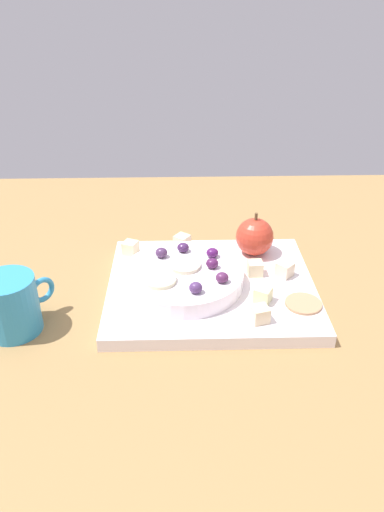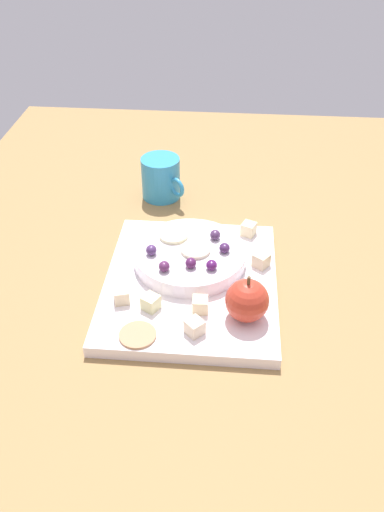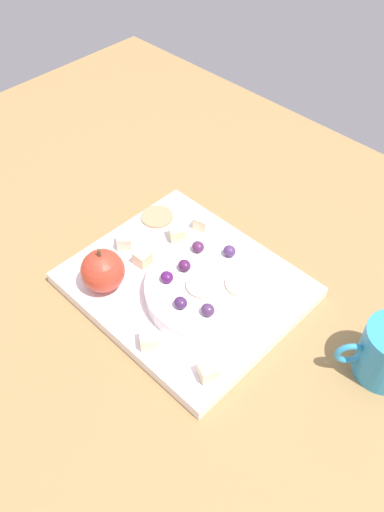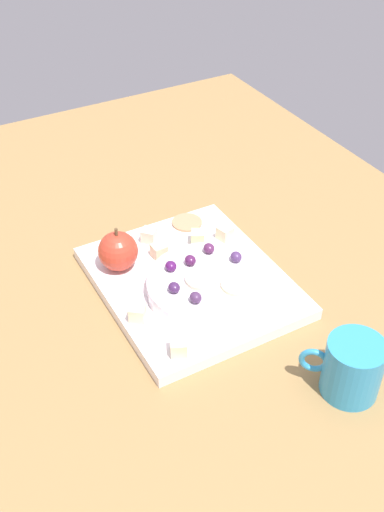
{
  "view_description": "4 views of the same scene",
  "coord_description": "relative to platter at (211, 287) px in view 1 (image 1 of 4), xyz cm",
  "views": [
    {
      "loc": [
        3.69,
        63.86,
        48.65
      ],
      "look_at": [
        1.86,
        -1.51,
        10.39
      ],
      "focal_mm": 34.46,
      "sensor_mm": 36.0,
      "label": 1
    },
    {
      "loc": [
        -66.03,
        -6.15,
        61.23
      ],
      "look_at": [
        1.74,
        -0.48,
        8.71
      ],
      "focal_mm": 37.16,
      "sensor_mm": 36.0,
      "label": 2
    },
    {
      "loc": [
        34.52,
        -35.39,
        65.63
      ],
      "look_at": [
        -2.59,
        2.42,
        8.29
      ],
      "focal_mm": 36.49,
      "sensor_mm": 36.0,
      "label": 3
    },
    {
      "loc": [
        64.22,
        -36.38,
        70.34
      ],
      "look_at": [
        -0.64,
        -0.55,
        10.87
      ],
      "focal_mm": 43.45,
      "sensor_mm": 36.0,
      "label": 4
    }
  ],
  "objects": [
    {
      "name": "serving_dish",
      "position": [
        4.35,
        0.58,
        2.29
      ],
      "size": [
        18.55,
        18.55,
        2.59
      ],
      "primitive_type": "cylinder",
      "color": "white",
      "rests_on": "platter"
    },
    {
      "name": "cup",
      "position": [
        28.32,
        8.41,
        3.24
      ],
      "size": [
        9.07,
        9.24,
        8.48
      ],
      "color": "#2F8FC1",
      "rests_on": "table"
    },
    {
      "name": "grape_0",
      "position": [
        2.64,
        6.64,
        4.44
      ],
      "size": [
        1.93,
        1.74,
        1.69
      ],
      "primitive_type": "ellipsoid",
      "color": "#4D2F61",
      "rests_on": "serving_dish"
    },
    {
      "name": "apple_whole",
      "position": [
        -7.9,
        -8.85,
        4.2
      ],
      "size": [
        6.42,
        6.42,
        6.42
      ],
      "primitive_type": "sphere",
      "color": "#BF3826",
      "rests_on": "platter"
    },
    {
      "name": "apple_slice_0",
      "position": [
        4.09,
        -0.44,
        3.89
      ],
      "size": [
        4.91,
        4.91,
        0.6
      ],
      "primitive_type": "cylinder",
      "color": "beige",
      "rests_on": "serving_dish"
    },
    {
      "name": "cheese_cube_3",
      "position": [
        -7.29,
        5.38,
        2.14
      ],
      "size": [
        3.15,
        3.15,
        2.29
      ],
      "primitive_type": "cube",
      "rotation": [
        0.0,
        0.0,
        1.03
      ],
      "color": "beige",
      "rests_on": "platter"
    },
    {
      "name": "cheese_cube_0",
      "position": [
        -6.14,
        10.04,
        2.14
      ],
      "size": [
        2.82,
        2.82,
        2.29
      ],
      "primitive_type": "cube",
      "rotation": [
        0.0,
        0.0,
        0.27
      ],
      "color": "beige",
      "rests_on": "platter"
    },
    {
      "name": "grape_5",
      "position": [
        -0.36,
        -3.3,
        4.37
      ],
      "size": [
        1.93,
        1.74,
        1.56
      ],
      "primitive_type": "ellipsoid",
      "color": "#4C1756",
      "rests_on": "serving_dish"
    },
    {
      "name": "cheese_cube_5",
      "position": [
        -7.16,
        -2.02,
        2.14
      ],
      "size": [
        2.4,
        2.4,
        2.29
      ],
      "primitive_type": "cube",
      "rotation": [
        0.0,
        0.0,
        0.04
      ],
      "color": "beige",
      "rests_on": "platter"
    },
    {
      "name": "grape_1",
      "position": [
        7.77,
        -3.47,
        4.42
      ],
      "size": [
        1.93,
        1.74,
        1.66
      ],
      "primitive_type": "ellipsoid",
      "color": "#492C53",
      "rests_on": "serving_dish"
    },
    {
      "name": "table",
      "position": [
        1.1,
        0.52,
        -3.1
      ],
      "size": [
        143.6,
        101.85,
        4.22
      ],
      "primitive_type": "cube",
      "color": "olive",
      "rests_on": "ground"
    },
    {
      "name": "platter",
      "position": [
        0.0,
        0.0,
        0.0
      ],
      "size": [
        32.09,
        27.44,
        1.99
      ],
      "primitive_type": "cube",
      "color": "white",
      "rests_on": "table"
    },
    {
      "name": "cracker_0",
      "position": [
        -13.14,
        6.46,
        1.2
      ],
      "size": [
        5.37,
        5.37,
        0.4
      ],
      "primitive_type": "cylinder",
      "color": "tan",
      "rests_on": "platter"
    },
    {
      "name": "grape_2",
      "position": [
        -0.13,
        -0.01,
        4.39
      ],
      "size": [
        1.93,
        1.74,
        1.6
      ],
      "primitive_type": "ellipsoid",
      "color": "#4C1B4A",
      "rests_on": "serving_dish"
    },
    {
      "name": "apple_slice_1",
      "position": [
        7.84,
        3.61,
        3.89
      ],
      "size": [
        4.91,
        4.91,
        0.6
      ],
      "primitive_type": "cylinder",
      "color": "beige",
      "rests_on": "serving_dish"
    },
    {
      "name": "cheese_cube_1",
      "position": [
        13.3,
        -9.22,
        2.14
      ],
      "size": [
        3.03,
        3.03,
        2.29
      ],
      "primitive_type": "cube",
      "rotation": [
        0.0,
        0.0,
        1.15
      ],
      "color": "beige",
      "rests_on": "platter"
    },
    {
      "name": "apple_stem",
      "position": [
        -7.9,
        -8.85,
        8.01
      ],
      "size": [
        0.5,
        0.5,
        1.2
      ],
      "primitive_type": "cylinder",
      "color": "brown",
      "rests_on": "apple_whole"
    },
    {
      "name": "cheese_cube_4",
      "position": [
        4.41,
        -11.31,
        2.14
      ],
      "size": [
        3.21,
        3.21,
        2.29
      ],
      "primitive_type": "cube",
      "rotation": [
        0.0,
        0.0,
        0.92
      ],
      "color": "beige",
      "rests_on": "platter"
    },
    {
      "name": "grape_3",
      "position": [
        4.29,
        -5.17,
        4.37
      ],
      "size": [
        1.93,
        1.74,
        1.55
      ],
      "primitive_type": "ellipsoid",
      "color": "#41224F",
      "rests_on": "serving_dish"
    },
    {
      "name": "grape_4",
      "position": [
        -1.32,
        4.04,
        4.4
      ],
      "size": [
        1.93,
        1.74,
        1.61
      ],
      "primitive_type": "ellipsoid",
      "color": "#53244D",
      "rests_on": "serving_dish"
    },
    {
      "name": "cheese_cube_2",
      "position": [
        -11.85,
        -1.56,
        2.14
      ],
      "size": [
        3.24,
        3.24,
        2.29
      ],
      "primitive_type": "cube",
      "rotation": [
        0.0,
        0.0,
        0.77
      ],
      "color": "beige",
      "rests_on": "platter"
    }
  ]
}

